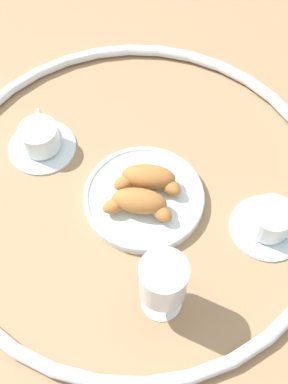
# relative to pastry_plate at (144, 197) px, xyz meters

# --- Properties ---
(ground_plane) EXTENTS (2.20, 2.20, 0.00)m
(ground_plane) POSITION_rel_pastry_plate_xyz_m (0.03, -0.02, -0.01)
(ground_plane) COLOR #997551
(table_chrome_rim) EXTENTS (0.75, 0.75, 0.02)m
(table_chrome_rim) POSITION_rel_pastry_plate_xyz_m (0.03, -0.02, 0.00)
(table_chrome_rim) COLOR silver
(table_chrome_rim) RESTS_ON ground_plane
(pastry_plate) EXTENTS (0.23, 0.23, 0.02)m
(pastry_plate) POSITION_rel_pastry_plate_xyz_m (0.00, 0.00, 0.00)
(pastry_plate) COLOR silver
(pastry_plate) RESTS_ON ground_plane
(croissant_large) EXTENTS (0.13, 0.10, 0.04)m
(croissant_large) POSITION_rel_pastry_plate_xyz_m (0.00, -0.02, 0.03)
(croissant_large) COLOR #AD6B33
(croissant_large) RESTS_ON pastry_plate
(croissant_small) EXTENTS (0.13, 0.10, 0.04)m
(croissant_small) POSITION_rel_pastry_plate_xyz_m (-0.01, 0.03, 0.03)
(croissant_small) COLOR #AD6B33
(croissant_small) RESTS_ON pastry_plate
(coffee_cup_near) EXTENTS (0.14, 0.14, 0.06)m
(coffee_cup_near) POSITION_rel_pastry_plate_xyz_m (-0.22, -0.06, 0.01)
(coffee_cup_near) COLOR silver
(coffee_cup_near) RESTS_ON ground_plane
(coffee_cup_far) EXTENTS (0.14, 0.14, 0.06)m
(coffee_cup_far) POSITION_rel_pastry_plate_xyz_m (0.24, -0.00, 0.01)
(coffee_cup_far) COLOR silver
(coffee_cup_far) RESTS_ON ground_plane
(juice_glass_left) EXTENTS (0.08, 0.08, 0.14)m
(juice_glass_left) POSITION_rel_pastry_plate_xyz_m (-0.13, 0.16, 0.08)
(juice_glass_left) COLOR white
(juice_glass_left) RESTS_ON ground_plane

